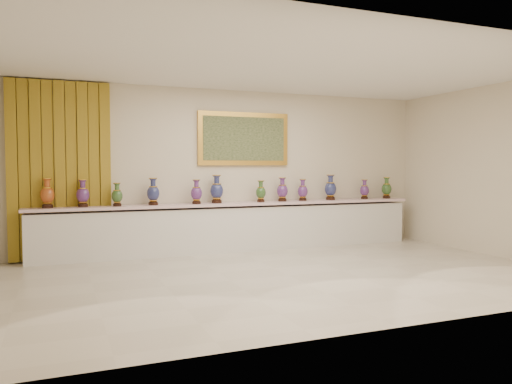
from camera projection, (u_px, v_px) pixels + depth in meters
The scene contains 16 objects.
ground at pixel (288, 275), 7.19m from camera, with size 8.00×8.00×0.00m, color beige.
room at pixel (93, 165), 8.45m from camera, with size 8.00×8.00×8.00m.
counter at pixel (236, 227), 9.27m from camera, with size 7.28×0.48×0.90m.
vase_0 at pixel (47, 195), 8.03m from camera, with size 0.28×0.28×0.48m.
vase_1 at pixel (83, 195), 8.25m from camera, with size 0.26×0.26×0.46m.
vase_2 at pixel (117, 196), 8.40m from camera, with size 0.20×0.20×0.40m.
vase_3 at pixel (153, 193), 8.65m from camera, with size 0.29×0.29×0.47m.
vase_4 at pixel (196, 193), 8.90m from camera, with size 0.27×0.27×0.44m.
vase_5 at pixel (217, 190), 9.11m from camera, with size 0.30×0.30×0.52m.
vase_6 at pixel (261, 192), 9.38m from camera, with size 0.21×0.21×0.41m.
vase_7 at pixel (282, 191), 9.57m from camera, with size 0.25×0.25×0.46m.
vase_8 at pixel (303, 191), 9.74m from camera, with size 0.24×0.24×0.42m.
vase_9 at pixel (330, 189), 9.95m from camera, with size 0.24×0.24×0.50m.
vase_10 at pixel (364, 190), 10.26m from camera, with size 0.23×0.23×0.40m.
vase_11 at pixel (387, 189), 10.48m from camera, with size 0.26×0.26×0.44m.
label_card at pixel (129, 206), 8.39m from camera, with size 0.10×0.06×0.00m, color white.
Camera 1 is at (-3.06, -6.44, 1.58)m, focal length 35.00 mm.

